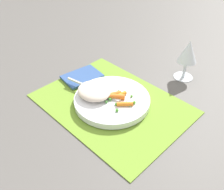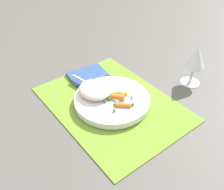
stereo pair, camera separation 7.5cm
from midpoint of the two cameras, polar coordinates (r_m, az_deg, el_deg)
The scene contains 9 objects.
ground_plane at distance 0.78m, azimuth 2.74°, elevation -2.15°, with size 2.40×2.40×0.00m, color #565451.
placemat at distance 0.78m, azimuth 2.75°, elevation -1.99°, with size 0.45×0.33×0.01m, color olive.
plate at distance 0.77m, azimuth 2.78°, elevation -1.26°, with size 0.23×0.23×0.02m, color white.
rice_mound at distance 0.77m, azimuth -1.14°, elevation 1.12°, with size 0.11×0.10×0.03m, color beige.
carrot_portion at distance 0.76m, azimuth 4.34°, elevation -0.72°, with size 0.09×0.06×0.02m.
pea_scatter at distance 0.75m, azimuth 4.66°, elevation -1.68°, with size 0.08×0.09×0.01m.
fork at distance 0.79m, azimuth -0.14°, elevation 1.06°, with size 0.21×0.05×0.01m.
wine_glass at distance 0.88m, azimuth 20.78°, elevation 7.76°, with size 0.07×0.07×0.14m.
napkin at distance 0.90m, azimuth -3.20°, elevation 4.56°, with size 0.09×0.13×0.01m, color #33518C.
Camera 2 is at (0.47, -0.37, 0.51)m, focal length 40.43 mm.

